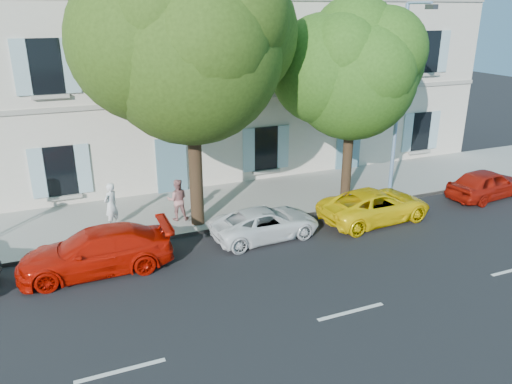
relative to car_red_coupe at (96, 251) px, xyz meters
name	(u,v)px	position (x,y,z in m)	size (l,w,h in m)	color
ground	(285,249)	(5.96, -0.90, -0.67)	(90.00, 90.00, 0.00)	black
sidewalk	(238,203)	(5.96, 3.55, -0.59)	(36.00, 4.50, 0.15)	#A09E96
kerb	(259,222)	(5.96, 1.38, -0.59)	(36.00, 0.16, 0.16)	#9E998E
building	(194,45)	(5.96, 9.30, 5.33)	(28.00, 7.00, 12.00)	beige
car_red_coupe	(96,251)	(0.00, 0.00, 0.00)	(1.87, 4.60, 1.33)	#C01305
car_white_coupe	(265,223)	(5.72, 0.22, -0.13)	(1.78, 3.87, 1.07)	white
car_yellow_supercar	(375,205)	(10.15, 0.01, -0.06)	(2.03, 4.40, 1.22)	yellow
car_red_hatchback	(487,184)	(15.92, 0.20, -0.03)	(1.50, 3.73, 1.27)	#9C1509
tree_left	(191,53)	(3.78, 2.00, 5.56)	(6.10, 6.10, 9.45)	#3A2819
tree_right	(353,77)	(10.40, 2.47, 4.42)	(5.00, 5.00, 7.70)	#3A2819
street_lamp	(402,90)	(12.41, 1.95, 3.84)	(0.24, 1.63, 7.69)	#7293BF
pedestrian_a	(111,205)	(0.85, 2.88, 0.32)	(0.61, 0.40, 1.66)	white
pedestrian_b	(177,200)	(3.21, 2.62, 0.27)	(0.77, 0.60, 1.58)	#B27472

